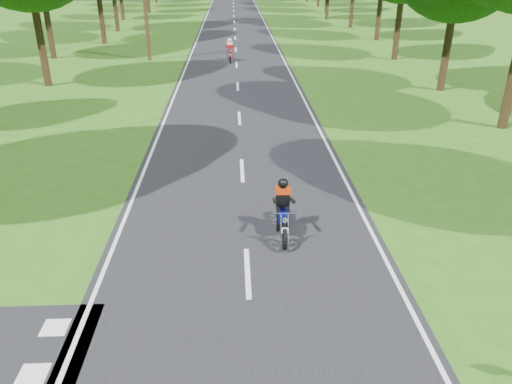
{
  "coord_description": "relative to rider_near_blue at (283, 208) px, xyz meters",
  "views": [
    {
      "loc": [
        -0.24,
        -7.5,
        6.56
      ],
      "look_at": [
        0.29,
        4.0,
        1.1
      ],
      "focal_mm": 35.0,
      "sensor_mm": 36.0,
      "label": 1
    }
  ],
  "objects": [
    {
      "name": "ground",
      "position": [
        -0.96,
        -3.73,
        -0.76
      ],
      "size": [
        160.0,
        160.0,
        0.0
      ],
      "primitive_type": "plane",
      "color": "#2E5714",
      "rests_on": "ground"
    },
    {
      "name": "main_road",
      "position": [
        -0.96,
        46.27,
        -0.75
      ],
      "size": [
        7.0,
        140.0,
        0.02
      ],
      "primitive_type": "cube",
      "color": "black",
      "rests_on": "ground"
    },
    {
      "name": "road_markings",
      "position": [
        -1.1,
        44.39,
        -0.73
      ],
      "size": [
        7.4,
        140.0,
        0.01
      ],
      "color": "silver",
      "rests_on": "main_road"
    },
    {
      "name": "rider_near_blue",
      "position": [
        0.0,
        0.0,
        0.0
      ],
      "size": [
        0.65,
        1.79,
        1.48
      ],
      "primitive_type": null,
      "rotation": [
        0.0,
        0.0,
        -0.03
      ],
      "color": "navy",
      "rests_on": "main_road"
    },
    {
      "name": "rider_far_red",
      "position": [
        -1.4,
        23.55,
        0.02
      ],
      "size": [
        0.64,
        1.83,
        1.52
      ],
      "primitive_type": null,
      "rotation": [
        0.0,
        0.0,
        0.02
      ],
      "color": "#A0230C",
      "rests_on": "main_road"
    }
  ]
}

